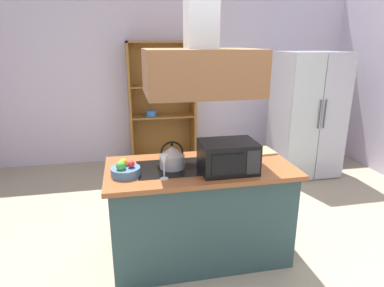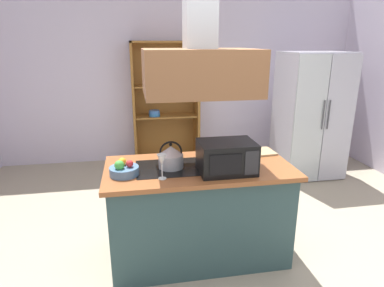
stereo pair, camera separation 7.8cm
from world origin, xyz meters
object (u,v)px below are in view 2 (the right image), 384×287
at_px(dish_cabinet, 166,110).
at_px(microwave, 227,157).
at_px(cutting_board, 257,152).
at_px(wine_glass_on_counter, 162,161).
at_px(fruit_bowl, 124,170).
at_px(kettle, 171,157).
at_px(refrigerator, 311,115).

xyz_separation_m(dish_cabinet, microwave, (0.23, -2.84, 0.16)).
distance_m(cutting_board, wine_glass_on_counter, 1.09).
xyz_separation_m(microwave, fruit_bowl, (-0.84, 0.07, -0.08)).
relative_size(kettle, cutting_board, 0.70).
bearing_deg(refrigerator, wine_glass_on_counter, -140.40).
distance_m(refrigerator, microwave, 2.63).
bearing_deg(fruit_bowl, microwave, -4.89).
relative_size(refrigerator, wine_glass_on_counter, 8.79).
height_order(refrigerator, wine_glass_on_counter, refrigerator).
bearing_deg(wine_glass_on_counter, kettle, 66.85).
bearing_deg(fruit_bowl, refrigerator, 34.39).
distance_m(dish_cabinet, microwave, 2.85).
xyz_separation_m(refrigerator, dish_cabinet, (-2.05, 0.94, -0.04)).
height_order(dish_cabinet, kettle, dish_cabinet).
bearing_deg(cutting_board, refrigerator, 46.69).
distance_m(kettle, wine_glass_on_counter, 0.25).
bearing_deg(wine_glass_on_counter, cutting_board, 26.09).
distance_m(cutting_board, fruit_bowl, 1.31).
xyz_separation_m(refrigerator, fruit_bowl, (-2.66, -1.82, 0.04)).
distance_m(microwave, wine_glass_on_counter, 0.55).
bearing_deg(cutting_board, wine_glass_on_counter, -153.91).
bearing_deg(kettle, microwave, -20.53).
height_order(kettle, fruit_bowl, kettle).
relative_size(dish_cabinet, kettle, 8.22).
relative_size(wine_glass_on_counter, fruit_bowl, 0.86).
bearing_deg(cutting_board, kettle, -164.13).
distance_m(refrigerator, dish_cabinet, 2.26).
height_order(kettle, cutting_board, kettle).
bearing_deg(fruit_bowl, wine_glass_on_counter, -23.58).
relative_size(refrigerator, fruit_bowl, 7.57).
distance_m(refrigerator, kettle, 2.85).
bearing_deg(fruit_bowl, cutting_board, 15.10).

